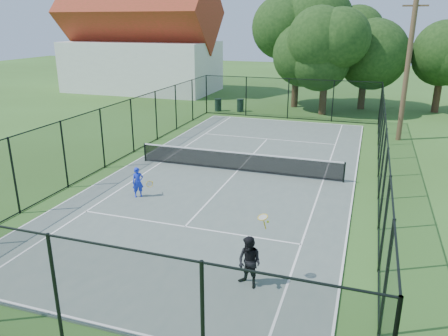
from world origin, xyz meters
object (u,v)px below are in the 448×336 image
(trash_bin_left, at_px, (218,105))
(player_blue, at_px, (138,182))
(utility_pole, at_px, (407,68))
(tennis_net, at_px, (237,161))
(player_black, at_px, (249,262))
(trash_bin_right, at_px, (240,105))

(trash_bin_left, bearing_deg, player_blue, -80.87)
(trash_bin_left, relative_size, utility_pole, 0.12)
(tennis_net, height_order, utility_pole, utility_pole)
(player_black, bearing_deg, utility_pole, 75.93)
(trash_bin_left, bearing_deg, trash_bin_right, 11.54)
(utility_pole, relative_size, player_blue, 6.80)
(trash_bin_left, bearing_deg, utility_pole, -20.52)
(trash_bin_left, relative_size, player_black, 0.50)
(trash_bin_right, xyz_separation_m, player_blue, (1.19, -18.87, 0.17))
(tennis_net, distance_m, utility_pole, 12.41)
(utility_pole, bearing_deg, trash_bin_right, 155.22)
(trash_bin_right, relative_size, player_blue, 0.81)
(trash_bin_right, height_order, utility_pole, utility_pole)
(utility_pole, bearing_deg, player_black, -104.07)
(trash_bin_right, relative_size, player_black, 0.50)
(tennis_net, bearing_deg, utility_pole, 49.55)
(tennis_net, height_order, player_black, player_black)
(trash_bin_left, xyz_separation_m, trash_bin_right, (1.78, 0.36, 0.00))
(tennis_net, xyz_separation_m, utility_pole, (7.67, 9.00, 3.77))
(trash_bin_right, bearing_deg, tennis_net, -74.06)
(trash_bin_right, bearing_deg, player_black, -72.97)
(trash_bin_left, distance_m, player_black, 24.96)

